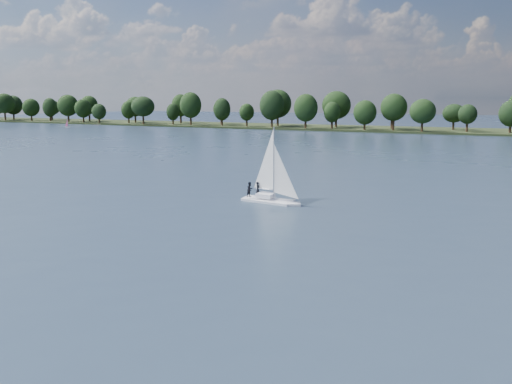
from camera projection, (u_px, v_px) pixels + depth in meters
ground at (399, 161)px, 118.95m from camera, size 700.00×700.00×0.00m
far_shore at (471, 132)px, 216.83m from camera, size 660.00×40.00×1.50m
sailboat at (268, 181)px, 70.68m from camera, size 7.71×3.08×9.87m
dinghy_pink at (68, 125)px, 253.41m from camera, size 2.56×1.48×3.84m
pontoon at (97, 125)px, 273.44m from camera, size 4.08×2.17×0.50m
treeline at (439, 111)px, 217.36m from camera, size 562.07×73.60×18.01m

